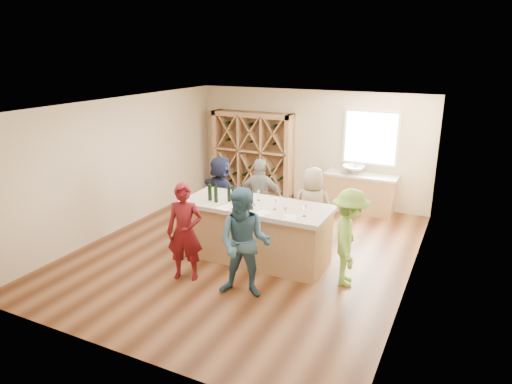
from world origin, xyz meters
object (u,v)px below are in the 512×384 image
at_px(wine_bottle_d, 233,197).
at_px(person_near_left, 185,232).
at_px(person_far_mid, 261,199).
at_px(wine_bottle_e, 242,196).
at_px(wine_bottle_a, 210,192).
at_px(person_far_right, 312,208).
at_px(sink, 353,169).
at_px(wine_bottle_c, 229,194).
at_px(person_server, 349,238).
at_px(wine_bottle_f, 251,201).
at_px(tasting_counter_base, 256,234).
at_px(person_far_left, 221,192).
at_px(wine_rack, 253,154).
at_px(person_near_right, 245,243).
at_px(wine_bottle_b, 216,195).

bearing_deg(wine_bottle_d, person_near_left, -110.35).
distance_m(person_near_left, person_far_mid, 2.19).
bearing_deg(wine_bottle_e, person_far_mid, 97.58).
relative_size(wine_bottle_a, person_far_right, 0.19).
xyz_separation_m(sink, wine_bottle_c, (-1.39, -3.53, 0.20)).
relative_size(wine_bottle_d, person_far_mid, 0.16).
distance_m(person_server, person_far_right, 1.56).
bearing_deg(wine_bottle_c, person_near_left, -102.18).
distance_m(person_near_left, wine_bottle_f, 1.25).
xyz_separation_m(tasting_counter_base, person_far_left, (-1.37, 1.10, 0.30)).
relative_size(wine_bottle_d, person_far_left, 0.17).
bearing_deg(person_server, wine_bottle_d, 76.00).
bearing_deg(wine_bottle_c, wine_rack, 110.00).
relative_size(person_far_right, wine_bottle_f, 5.36).
xyz_separation_m(person_near_right, person_far_mid, (-0.78, 2.22, -0.05)).
bearing_deg(wine_bottle_b, person_far_right, 40.35).
height_order(wine_bottle_b, wine_bottle_f, wine_bottle_f).
bearing_deg(wine_bottle_c, person_near_right, -51.56).
bearing_deg(wine_bottle_c, wine_bottle_b, -143.60).
distance_m(wine_rack, person_far_mid, 2.93).
bearing_deg(sink, tasting_counter_base, -104.42).
bearing_deg(person_far_left, sink, -111.62).
height_order(wine_bottle_d, person_near_right, person_near_right).
bearing_deg(person_far_mid, person_near_left, 69.91).
height_order(person_near_left, person_far_mid, person_near_left).
xyz_separation_m(sink, person_near_left, (-1.63, -4.62, -0.17)).
bearing_deg(sink, person_far_left, -133.96).
relative_size(wine_rack, wine_bottle_f, 7.33).
xyz_separation_m(wine_bottle_a, person_server, (2.62, 0.01, -0.41)).
bearing_deg(wine_bottle_c, tasting_counter_base, 10.09).
height_order(person_server, person_far_right, person_server).
height_order(person_server, wine_bottle_f, person_server).
relative_size(wine_rack, person_far_left, 1.38).
relative_size(wine_bottle_e, person_far_left, 0.19).
distance_m(tasting_counter_base, person_near_right, 1.37).
xyz_separation_m(sink, wine_bottle_b, (-1.58, -3.67, 0.21)).
height_order(person_far_right, wine_bottle_f, person_far_right).
xyz_separation_m(wine_bottle_b, wine_bottle_f, (0.75, -0.07, 0.01)).
bearing_deg(person_far_right, tasting_counter_base, 40.72).
relative_size(wine_bottle_d, person_near_left, 0.16).
height_order(sink, person_far_right, person_far_right).
xyz_separation_m(person_server, person_far_mid, (-2.14, 1.15, 0.01)).
relative_size(tasting_counter_base, wine_bottle_e, 8.43).
distance_m(person_server, person_far_left, 3.39).
xyz_separation_m(wine_bottle_d, person_server, (2.14, -0.00, -0.39)).
distance_m(wine_rack, person_far_left, 2.47).
xyz_separation_m(wine_rack, person_far_left, (0.44, -2.41, -0.30)).
relative_size(wine_bottle_e, person_server, 0.19).
relative_size(tasting_counter_base, person_near_left, 1.55).
relative_size(person_near_right, person_far_mid, 1.06).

